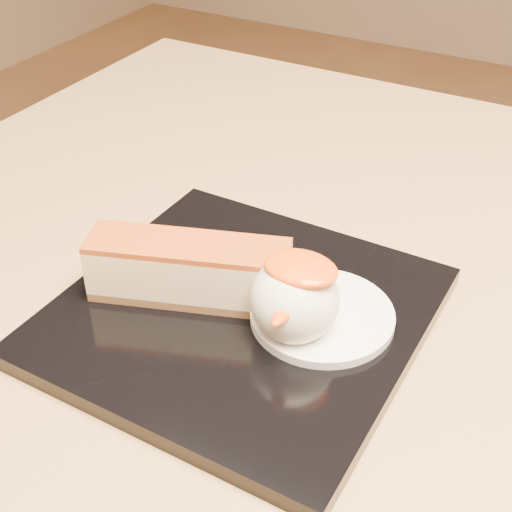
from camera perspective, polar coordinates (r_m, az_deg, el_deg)
The scene contains 7 objects.
table at distance 0.58m, azimuth 4.02°, elevation -16.73°, with size 0.80×0.80×0.72m.
dessert_plate at distance 0.46m, azimuth -1.21°, elevation -4.72°, with size 0.22×0.22×0.01m, color black.
cheesecake at distance 0.45m, azimuth -5.39°, elevation -1.11°, with size 0.13×0.07×0.04m.
cream_smear at distance 0.45m, azimuth 5.32°, elevation -4.75°, with size 0.09×0.09×0.01m, color white.
ice_cream_scoop at distance 0.42m, azimuth 3.11°, elevation -3.48°, with size 0.05×0.05×0.05m, color white.
mango_sauce at distance 0.41m, azimuth 3.59°, elevation -0.95°, with size 0.04×0.03×0.01m, color #FF4E08.
mint_sprig at distance 0.47m, azimuth 3.35°, elevation -1.56°, with size 0.03×0.02×0.00m.
Camera 1 is at (0.14, -0.33, 1.03)m, focal length 50.00 mm.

